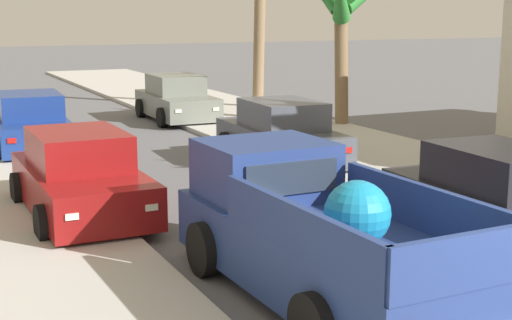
{
  "coord_description": "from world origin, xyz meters",
  "views": [
    {
      "loc": [
        -5.54,
        -3.63,
        3.58
      ],
      "look_at": [
        -0.37,
        7.2,
        1.2
      ],
      "focal_mm": 52.32,
      "sensor_mm": 36.0,
      "label": 1
    }
  ],
  "objects": [
    {
      "name": "car_right_far",
      "position": [
        -2.81,
        9.3,
        0.71
      ],
      "size": [
        2.04,
        4.27,
        1.54
      ],
      "color": "maroon",
      "rests_on": "ground"
    },
    {
      "name": "curb_left",
      "position": [
        -3.74,
        12.0,
        0.05
      ],
      "size": [
        0.16,
        60.0,
        0.1
      ],
      "primitive_type": "cube",
      "color": "silver",
      "rests_on": "ground"
    },
    {
      "name": "car_right_near",
      "position": [
        -2.56,
        16.31,
        0.71
      ],
      "size": [
        2.2,
        4.33,
        1.54
      ],
      "color": "navy",
      "rests_on": "ground"
    },
    {
      "name": "curb_right",
      "position": [
        3.74,
        12.0,
        0.05
      ],
      "size": [
        0.16,
        60.0,
        0.1
      ],
      "primitive_type": "cube",
      "color": "silver",
      "rests_on": "ground"
    },
    {
      "name": "car_left_near",
      "position": [
        2.74,
        4.86,
        0.71
      ],
      "size": [
        2.18,
        4.33,
        1.54
      ],
      "color": "black",
      "rests_on": "ground"
    },
    {
      "name": "palm_tree_left_back",
      "position": [
        7.07,
        16.46,
        3.95
      ],
      "size": [
        3.63,
        3.53,
        5.05
      ],
      "color": "brown",
      "rests_on": "ground"
    },
    {
      "name": "car_left_far",
      "position": [
        2.77,
        19.99,
        0.71
      ],
      "size": [
        2.13,
        4.31,
        1.54
      ],
      "color": "slate",
      "rests_on": "ground"
    },
    {
      "name": "pickup_truck",
      "position": [
        -0.94,
        4.25,
        0.79
      ],
      "size": [
        2.31,
        5.26,
        1.8
      ],
      "color": "navy",
      "rests_on": "ground"
    },
    {
      "name": "sidewalk_right",
      "position": [
        4.79,
        12.0,
        0.06
      ],
      "size": [
        4.9,
        60.0,
        0.12
      ],
      "primitive_type": "cube",
      "color": "beige",
      "rests_on": "ground"
    },
    {
      "name": "car_left_mid",
      "position": [
        2.57,
        11.97,
        0.71
      ],
      "size": [
        2.17,
        4.32,
        1.54
      ],
      "color": "#474C56",
      "rests_on": "ground"
    }
  ]
}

